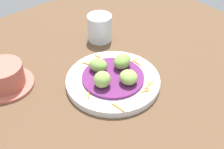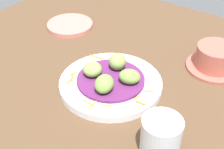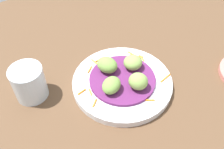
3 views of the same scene
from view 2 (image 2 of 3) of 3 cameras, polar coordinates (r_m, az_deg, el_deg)
The scene contains 11 objects.
table_surface at distance 78.40cm, azimuth -2.08°, elevation -3.58°, with size 110.00×110.00×2.00cm, color brown.
main_plate at distance 78.46cm, azimuth -0.24°, elevation -1.69°, with size 24.97×24.97×1.84cm, color silver.
cabbage_bed at distance 77.66cm, azimuth -0.24°, elevation -0.94°, with size 16.48×16.48×0.77cm, color #60235B.
carrot_garnish at distance 76.74cm, azimuth -2.14°, elevation -1.68°, with size 20.45×22.11×0.40cm.
guac_scoop_left at distance 77.68cm, azimuth -3.50°, elevation 0.95°, with size 4.75×4.61×3.45cm, color #84A851.
guac_scoop_center at distance 72.79cm, azimuth -1.39°, elevation -1.65°, with size 5.39×4.30×3.82cm, color #759E47.
guac_scoop_right at distance 75.35cm, azimuth 3.11°, elevation -0.35°, with size 5.08×4.09×3.40cm, color #759E47.
guac_scoop_back at distance 79.79cm, azimuth 0.80°, elevation 2.39°, with size 4.26×4.57×4.08cm, color #84A851.
side_plate_small at distance 105.01cm, azimuth -7.46°, elevation 8.66°, with size 14.51×14.51×1.30cm, color tan.
terracotta_bowl at distance 87.75cm, azimuth 17.83°, elevation 2.65°, with size 14.48×14.48×6.60cm.
water_glass at distance 62.18cm, azimuth 8.64°, elevation -10.94°, with size 7.76×7.76×8.44cm, color silver.
Camera 2 is at (47.17, 36.39, 51.96)cm, focal length 51.61 mm.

